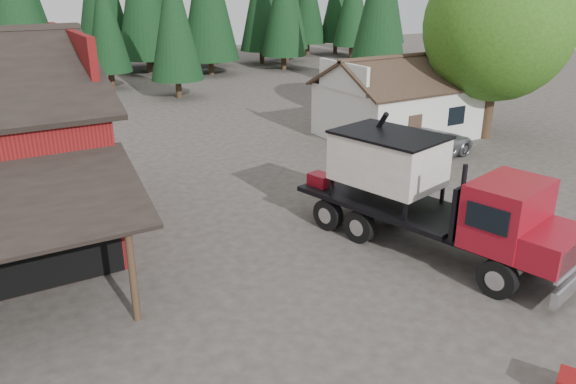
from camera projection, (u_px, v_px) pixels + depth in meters
ground at (351, 298)px, 16.15m from camera, size 120.00×120.00×0.00m
farmhouse at (398, 107)px, 32.19m from camera, size 8.60×6.42×4.65m
deciduous_tree at (499, 32)px, 30.15m from camera, size 8.00×8.00×10.20m
conifer_backdrop at (67, 81)px, 49.85m from camera, size 76.00×16.00×16.00m
near_pine_b at (174, 18)px, 40.98m from camera, size 3.96×3.96×10.40m
near_pine_c at (380, 1)px, 45.04m from camera, size 4.84×4.84×12.40m
feed_truck at (428, 193)px, 18.39m from camera, size 4.73×9.93×4.33m
silver_car at (427, 143)px, 28.57m from camera, size 5.74×3.17×1.52m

